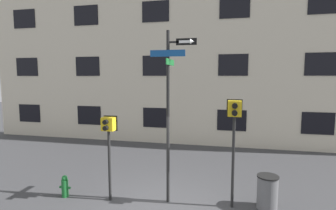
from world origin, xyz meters
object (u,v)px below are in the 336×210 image
(pedestrian_signal_left, at_px, (109,134))
(pedestrian_signal_right, at_px, (234,123))
(street_sign_pole, at_px, (170,103))
(fire_hydrant, at_px, (65,186))
(trash_bin, at_px, (267,192))

(pedestrian_signal_left, xyz_separation_m, pedestrian_signal_right, (3.49, 0.36, 0.40))
(street_sign_pole, xyz_separation_m, pedestrian_signal_left, (-1.74, -0.28, -0.89))
(pedestrian_signal_right, height_order, fire_hydrant, pedestrian_signal_right)
(fire_hydrant, distance_m, trash_bin, 5.89)
(pedestrian_signal_left, bearing_deg, street_sign_pole, 9.15)
(pedestrian_signal_left, bearing_deg, trash_bin, 6.60)
(trash_bin, bearing_deg, fire_hydrant, -174.02)
(street_sign_pole, xyz_separation_m, pedestrian_signal_right, (1.75, 0.08, -0.49))
(pedestrian_signal_right, bearing_deg, pedestrian_signal_left, -174.16)
(fire_hydrant, bearing_deg, pedestrian_signal_right, 5.32)
(trash_bin, bearing_deg, pedestrian_signal_left, -173.40)
(street_sign_pole, height_order, trash_bin, street_sign_pole)
(street_sign_pole, distance_m, fire_hydrant, 4.08)
(pedestrian_signal_left, bearing_deg, pedestrian_signal_right, 5.84)
(street_sign_pole, bearing_deg, trash_bin, 4.94)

